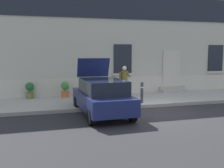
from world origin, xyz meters
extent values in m
plane|color=#232326|center=(0.00, 0.00, 0.00)|extent=(80.00, 80.00, 0.00)
cube|color=#99968E|center=(0.00, 2.80, 0.07)|extent=(24.00, 3.60, 0.15)
cube|color=gray|center=(0.00, 0.94, 0.07)|extent=(24.00, 0.12, 0.15)
cube|color=#B2AD9E|center=(0.00, 5.30, 3.75)|extent=(24.00, 1.40, 7.50)
cube|color=#BCB7A8|center=(0.00, 4.58, 0.55)|extent=(24.00, 0.08, 1.10)
cube|color=#1E472D|center=(3.48, 4.57, 1.52)|extent=(1.00, 0.08, 2.10)
cube|color=#BCB7A8|center=(3.48, 4.55, 1.57)|extent=(1.16, 0.06, 2.24)
cube|color=black|center=(0.28, 4.57, 2.20)|extent=(1.10, 0.06, 1.70)
cube|color=#BCB7A8|center=(0.28, 4.54, 1.30)|extent=(1.30, 0.12, 0.10)
cube|color=black|center=(6.68, 4.57, 2.20)|extent=(1.10, 0.06, 1.70)
cube|color=#BCB7A8|center=(6.68, 4.54, 1.30)|extent=(1.30, 0.12, 0.10)
cube|color=black|center=(0.00, 4.57, 5.20)|extent=(16.80, 0.06, 1.40)
cube|color=#9E998E|center=(3.48, 4.12, 0.23)|extent=(1.66, 0.32, 0.16)
cube|color=#9E998E|center=(3.48, 4.44, 0.31)|extent=(1.66, 0.32, 0.32)
cube|color=#161E4C|center=(-2.13, 0.07, 0.62)|extent=(1.84, 4.04, 0.64)
cube|color=black|center=(-2.13, -0.08, 1.22)|extent=(1.59, 2.43, 0.56)
cube|color=black|center=(-2.18, 2.08, 0.40)|extent=(1.66, 0.14, 0.20)
cube|color=yellow|center=(-2.18, 2.08, 0.58)|extent=(0.52, 0.03, 0.12)
cube|color=#B21414|center=(-2.93, 2.06, 0.84)|extent=(0.16, 0.04, 0.18)
cube|color=#B21414|center=(-1.42, 2.09, 0.84)|extent=(0.16, 0.04, 0.18)
cube|color=#161E4C|center=(-2.16, 1.52, 1.90)|extent=(1.50, 0.40, 0.87)
cylinder|color=black|center=(-2.90, -1.35, 0.30)|extent=(0.21, 0.60, 0.60)
cylinder|color=black|center=(-1.31, -1.31, 0.30)|extent=(0.21, 0.60, 0.60)
cylinder|color=black|center=(-2.96, 1.45, 0.30)|extent=(0.21, 0.60, 0.60)
cylinder|color=black|center=(-1.37, 1.49, 0.30)|extent=(0.21, 0.60, 0.60)
cylinder|color=#333338|center=(0.18, 1.35, 0.62)|extent=(0.14, 0.14, 0.95)
sphere|color=#333338|center=(0.18, 1.35, 1.12)|extent=(0.15, 0.15, 0.15)
cylinder|color=silver|center=(0.18, 1.35, 0.92)|extent=(0.15, 0.15, 0.06)
cylinder|color=#514C1E|center=(-0.48, 2.43, 0.60)|extent=(0.15, 0.15, 0.82)
cube|color=black|center=(-0.48, 2.49, 0.20)|extent=(0.12, 0.28, 0.10)
cylinder|color=#514C1E|center=(-0.26, 2.43, 0.60)|extent=(0.15, 0.15, 0.82)
cube|color=black|center=(-0.26, 2.49, 0.20)|extent=(0.12, 0.28, 0.10)
cylinder|color=#514C1E|center=(-0.37, 2.41, 1.32)|extent=(0.34, 0.39, 0.65)
sphere|color=tan|center=(-0.37, 2.37, 1.77)|extent=(0.22, 0.22, 0.22)
sphere|color=silver|center=(-0.37, 2.37, 1.80)|extent=(0.21, 0.21, 0.21)
cylinder|color=#514C1E|center=(-0.59, 2.38, 1.31)|extent=(0.09, 0.14, 0.57)
cylinder|color=#514C1E|center=(-0.17, 2.38, 1.53)|extent=(0.09, 0.44, 0.39)
cube|color=black|center=(-0.22, 2.35, 1.75)|extent=(0.07, 0.02, 0.15)
cylinder|color=#606B38|center=(-5.02, 4.23, 0.32)|extent=(0.40, 0.40, 0.34)
cylinder|color=#606B38|center=(-5.02, 4.23, 0.46)|extent=(0.44, 0.44, 0.05)
cylinder|color=#47331E|center=(-5.02, 4.23, 0.61)|extent=(0.04, 0.04, 0.24)
sphere|color=#1E5628|center=(-5.02, 4.23, 0.79)|extent=(0.44, 0.44, 0.44)
sphere|color=#1E5628|center=(-4.92, 4.18, 0.69)|extent=(0.24, 0.24, 0.24)
cylinder|color=#B25B38|center=(-3.18, 4.06, 0.32)|extent=(0.40, 0.40, 0.34)
cylinder|color=#B25B38|center=(-3.18, 4.06, 0.46)|extent=(0.44, 0.44, 0.05)
cylinder|color=#47331E|center=(-3.18, 4.06, 0.61)|extent=(0.04, 0.04, 0.24)
sphere|color=#387F33|center=(-3.18, 4.06, 0.79)|extent=(0.44, 0.44, 0.44)
sphere|color=#387F33|center=(-3.08, 4.01, 0.69)|extent=(0.24, 0.24, 0.24)
cylinder|color=beige|center=(-1.35, 4.02, 0.32)|extent=(0.40, 0.40, 0.34)
cylinder|color=beige|center=(-1.35, 4.02, 0.46)|extent=(0.44, 0.44, 0.05)
cylinder|color=#47331E|center=(-1.35, 4.02, 0.61)|extent=(0.04, 0.04, 0.24)
sphere|color=#1E5628|center=(-1.35, 4.02, 0.79)|extent=(0.44, 0.44, 0.44)
sphere|color=#1E5628|center=(-1.25, 3.97, 0.69)|extent=(0.24, 0.24, 0.24)
camera|label=1|loc=(-4.88, -10.77, 2.63)|focal=43.94mm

